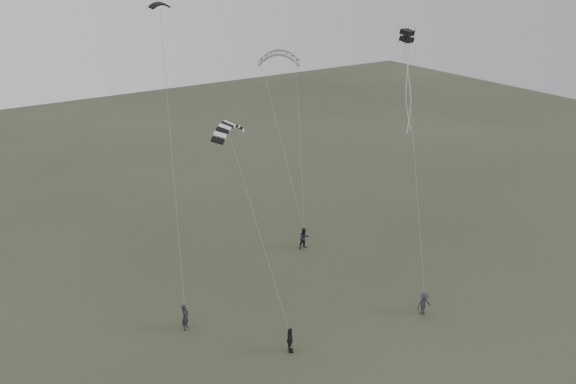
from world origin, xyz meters
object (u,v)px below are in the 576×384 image
flyer_center (290,340)px  kite_pale_large (279,53)px  kite_striped (228,124)px  kite_box (407,36)px  flyer_far (424,304)px  flyer_left (185,317)px  flyer_right (304,238)px  kite_dark_small (160,4)px

flyer_center → kite_pale_large: (9.31, 15.70, 13.55)m
flyer_center → kite_striped: bearing=39.6°
kite_striped → kite_box: size_ratio=3.75×
flyer_far → kite_box: kite_box is taller
flyer_left → kite_pale_large: 21.70m
flyer_left → flyer_right: size_ratio=1.00×
flyer_right → kite_striped: 15.81m
kite_box → kite_dark_small: bearing=147.0°
flyer_left → kite_pale_large: kite_pale_large is taller
flyer_left → flyer_right: flyer_right is taller
flyer_right → flyer_far: flyer_right is taller
kite_pale_large → flyer_center: bearing=-84.4°
kite_dark_small → kite_box: bearing=-37.8°
flyer_right → flyer_far: bearing=-80.4°
flyer_right → flyer_far: (1.35, -11.57, -0.08)m
flyer_center → kite_striped: (-1.00, 4.74, 12.00)m
flyer_center → flyer_far: (9.29, -1.60, -0.03)m
kite_dark_small → kite_striped: size_ratio=0.48×
flyer_center → kite_pale_large: 22.73m
flyer_center → kite_striped: kite_striped is taller
flyer_right → kite_dark_small: bearing=177.2°
flyer_left → flyer_right: 12.96m
kite_dark_small → kite_pale_large: (11.32, 4.74, -4.48)m
kite_pale_large → kite_striped: kite_pale_large is taller
flyer_center → kite_box: 20.79m
kite_pale_large → kite_box: bearing=-36.9°
kite_pale_large → flyer_far: bearing=-53.8°
kite_pale_large → flyer_right: bearing=-67.2°
flyer_right → flyer_center: flyer_right is taller
flyer_far → kite_striped: bearing=155.6°
flyer_center → kite_dark_small: 21.20m
flyer_right → flyer_left: bearing=-156.5°
flyer_left → kite_striped: size_ratio=0.62×
flyer_left → flyer_far: (13.48, -7.01, -0.08)m
flyer_left → kite_striped: kite_striped is taller
flyer_left → kite_box: size_ratio=2.32×
flyer_center → kite_dark_small: (-2.01, 10.96, 18.03)m
flyer_left → kite_dark_small: kite_dark_small is taller
kite_pale_large → kite_box: 11.31m
kite_striped → kite_pale_large: bearing=12.4°
flyer_center → flyer_left: bearing=65.5°
kite_dark_small → kite_box: size_ratio=1.79×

